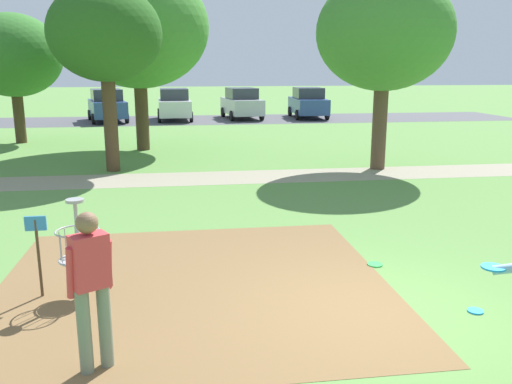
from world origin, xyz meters
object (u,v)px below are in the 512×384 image
tree_mid_left (13,56)px  parked_car_center_right (242,103)px  tree_mid_center (138,27)px  parked_car_rightmost (308,103)px  tree_near_left (384,33)px  tree_mid_right (105,34)px  frisbee_mid_grass (375,264)px  player_throwing (91,283)px  parked_car_leftmost (107,105)px  parked_car_center_left (174,104)px  frisbee_far_right (475,311)px  disc_golf_basket (74,245)px

tree_mid_left → parked_car_center_right: bearing=41.7°
tree_mid_center → parked_car_rightmost: 15.34m
tree_near_left → tree_mid_center: bearing=146.3°
tree_mid_right → parked_car_rightmost: bearing=58.1°
frisbee_mid_grass → tree_near_left: (3.01, 7.92, 4.04)m
tree_near_left → tree_mid_left: 14.73m
player_throwing → parked_car_leftmost: (-3.17, 26.52, -0.05)m
player_throwing → parked_car_center_left: (0.64, 26.79, -0.05)m
parked_car_center_left → parked_car_rightmost: same height
tree_mid_center → parked_car_leftmost: (-2.70, 11.15, -3.55)m
tree_near_left → parked_car_center_left: bearing=111.1°
tree_mid_right → tree_near_left: bearing=-5.7°
frisbee_far_right → parked_car_center_right: parked_car_center_right is taller
frisbee_mid_grass → tree_mid_center: (-4.43, 12.89, 4.46)m
frisbee_far_right → tree_near_left: (2.31, 9.71, 4.04)m
frisbee_mid_grass → frisbee_far_right: size_ratio=1.22×
parked_car_leftmost → parked_car_center_right: same height
tree_mid_center → parked_car_leftmost: 12.01m
frisbee_mid_grass → parked_car_leftmost: (-7.14, 24.05, 0.91)m
parked_car_rightmost → parked_car_center_right: bearing=178.7°
player_throwing → tree_mid_right: (-1.12, 11.20, 3.03)m
frisbee_far_right → parked_car_rightmost: 26.74m
tree_mid_left → tree_mid_center: 5.87m
disc_golf_basket → tree_mid_left: tree_mid_left is taller
tree_mid_center → player_throwing: bearing=-88.2°
disc_golf_basket → player_throwing: 1.98m
tree_mid_center → tree_mid_right: bearing=-98.8°
disc_golf_basket → parked_car_leftmost: 24.77m
parked_car_leftmost → tree_mid_center: bearing=-76.4°
tree_near_left → parked_car_leftmost: 19.31m
tree_mid_right → parked_car_center_left: size_ratio=1.27×
disc_golf_basket → tree_near_left: bearing=48.6°
tree_mid_right → parked_car_center_left: (1.75, 15.58, -3.07)m
tree_mid_center → parked_car_rightmost: (9.24, 11.72, -3.55)m
tree_mid_right → parked_car_rightmost: tree_mid_right is taller
parked_car_center_right → disc_golf_basket: bearing=-101.6°
tree_mid_left → tree_mid_center: size_ratio=0.78×
disc_golf_basket → frisbee_far_right: 5.38m
tree_mid_center → disc_golf_basket: bearing=-90.3°
tree_near_left → tree_mid_right: size_ratio=1.07×
tree_mid_right → parked_car_rightmost: 18.96m
frisbee_mid_grass → tree_mid_left: size_ratio=0.05×
tree_near_left → parked_car_rightmost: tree_near_left is taller
frisbee_mid_grass → parked_car_rightmost: bearing=79.0°
parked_car_leftmost → frisbee_mid_grass: bearing=-73.5°
tree_mid_left → parked_car_leftmost: 9.22m
tree_mid_center → frisbee_far_right: bearing=-70.7°
parked_car_rightmost → tree_mid_right: bearing=-121.9°
tree_mid_right → parked_car_leftmost: (-2.06, 15.32, -3.07)m
tree_mid_center → tree_near_left: bearing=-33.7°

